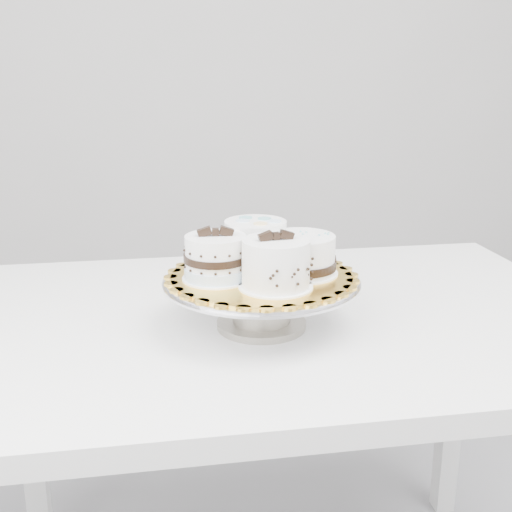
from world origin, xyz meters
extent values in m
cube|color=#B6B3B2|center=(0.00, 1.75, 1.40)|extent=(3.50, 0.02, 2.80)
cube|color=white|center=(-0.08, 0.17, 0.73)|extent=(1.24, 0.89, 0.04)
cube|color=white|center=(-0.58, 0.56, 0.36)|extent=(0.05, 0.05, 0.71)
cube|color=white|center=(0.49, 0.46, 0.36)|extent=(0.05, 0.05, 0.71)
cylinder|color=gray|center=(-0.13, 0.12, 0.76)|extent=(0.15, 0.15, 0.01)
cylinder|color=gray|center=(-0.13, 0.12, 0.79)|extent=(0.10, 0.10, 0.08)
cylinder|color=silver|center=(-0.13, 0.12, 0.84)|extent=(0.32, 0.32, 0.01)
cylinder|color=silver|center=(-0.13, 0.12, 0.83)|extent=(0.33, 0.33, 0.00)
cylinder|color=gold|center=(-0.13, 0.12, 0.84)|extent=(0.33, 0.33, 0.00)
cylinder|color=white|center=(-0.13, 0.05, 0.85)|extent=(0.12, 0.12, 0.00)
cylinder|color=white|center=(-0.13, 0.05, 0.88)|extent=(0.11, 0.11, 0.08)
cylinder|color=white|center=(-0.21, 0.12, 0.85)|extent=(0.11, 0.11, 0.00)
cylinder|color=white|center=(-0.21, 0.12, 0.88)|extent=(0.12, 0.12, 0.07)
cylinder|color=silver|center=(-0.21, 0.12, 0.86)|extent=(0.10, 0.10, 0.02)
cylinder|color=black|center=(-0.21, 0.12, 0.88)|extent=(0.11, 0.11, 0.01)
cylinder|color=white|center=(-0.13, 0.18, 0.85)|extent=(0.12, 0.12, 0.00)
cylinder|color=white|center=(-0.13, 0.18, 0.89)|extent=(0.12, 0.12, 0.08)
cylinder|color=white|center=(-0.07, 0.11, 0.85)|extent=(0.13, 0.13, 0.00)
cylinder|color=white|center=(-0.07, 0.11, 0.88)|extent=(0.14, 0.14, 0.06)
cylinder|color=black|center=(-0.07, 0.11, 0.86)|extent=(0.12, 0.12, 0.01)
camera|label=1|loc=(-0.41, -0.87, 1.18)|focal=45.00mm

